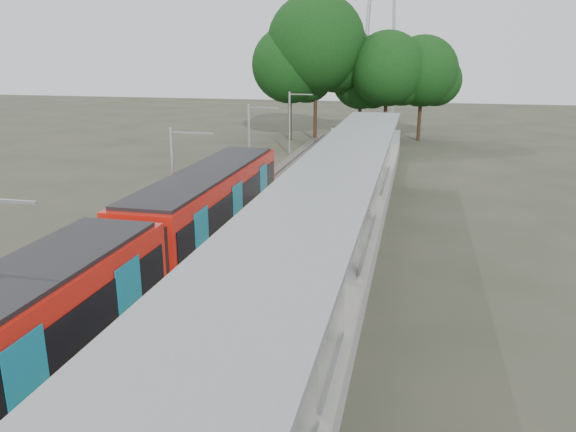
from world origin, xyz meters
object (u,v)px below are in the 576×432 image
(litter_bin, at_px, (349,212))
(train, at_px, (132,260))
(bench_far, at_px, (360,205))
(info_pillar_far, at_px, (335,245))
(bench_mid, at_px, (340,256))

(litter_bin, bearing_deg, train, -122.23)
(bench_far, bearing_deg, train, -141.94)
(bench_far, distance_m, info_pillar_far, 6.84)
(litter_bin, bearing_deg, bench_mid, -86.26)
(train, relative_size, info_pillar_far, 15.21)
(bench_mid, distance_m, bench_far, 7.13)
(bench_mid, height_order, info_pillar_far, info_pillar_far)
(bench_far, distance_m, litter_bin, 1.14)
(bench_mid, height_order, bench_far, bench_far)
(info_pillar_far, height_order, litter_bin, info_pillar_far)
(info_pillar_far, bearing_deg, litter_bin, 83.83)
(train, xyz_separation_m, info_pillar_far, (6.17, 3.78, -0.27))
(bench_far, bearing_deg, bench_mid, -110.78)
(train, bearing_deg, bench_mid, 28.45)
(info_pillar_far, xyz_separation_m, litter_bin, (-0.16, 5.76, -0.37))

